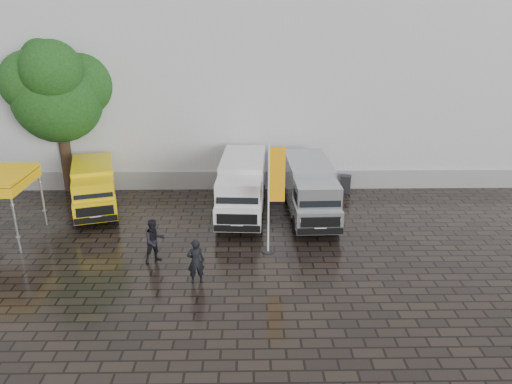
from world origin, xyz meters
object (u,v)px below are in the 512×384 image
van_yellow (94,189)px  wheelie_bin (346,184)px  van_silver (310,191)px  person_tent (155,241)px  flagpole (273,194)px  person_front (196,261)px  van_white (242,188)px

van_yellow → wheelie_bin: bearing=-5.2°
van_silver → person_tent: van_silver is taller
flagpole → wheelie_bin: 8.29m
van_silver → flagpole: (-1.91, -3.60, 1.25)m
van_yellow → person_front: (5.47, -6.77, -0.27)m
flagpole → person_tent: size_ratio=2.59×
van_white → person_tent: (-3.31, -4.70, -0.42)m
van_yellow → flagpole: bearing=-44.2°
van_white → flagpole: flagpole is taller
van_white → wheelie_bin: 6.23m
van_yellow → van_silver: 10.25m
person_front → wheelie_bin: bearing=-141.2°
flagpole → person_front: size_ratio=2.69×
flagpole → person_tent: (-4.57, -0.73, -1.63)m
wheelie_bin → van_yellow: bearing=-155.5°
van_white → person_front: size_ratio=3.54×
van_yellow → van_silver: size_ratio=0.84×
wheelie_bin → person_front: (-7.04, -9.18, 0.38)m
van_yellow → van_white: (7.05, -0.46, 0.18)m
van_silver → person_front: size_ratio=3.43×
van_yellow → person_tent: bearing=-70.1°
van_yellow → van_silver: bearing=-20.7°
van_yellow → person_front: bearing=-67.1°
flagpole → person_front: flagpole is taller
van_yellow → flagpole: 9.52m
van_yellow → van_white: bearing=-19.8°
flagpole → person_tent: bearing=-171.0°
van_white → person_front: (-1.58, -6.31, -0.45)m
person_tent → van_yellow: bearing=93.6°
van_white → wheelie_bin: bearing=31.2°
van_yellow → person_tent: size_ratio=2.77×
person_front → person_tent: (-1.73, 1.61, 0.03)m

